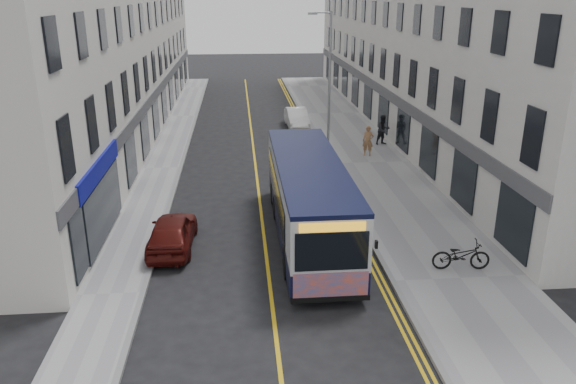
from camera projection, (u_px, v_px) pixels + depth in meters
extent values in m
plane|color=black|center=(268.00, 272.00, 19.06)|extent=(140.00, 140.00, 0.00)
cube|color=gray|center=(369.00, 163.00, 30.81)|extent=(4.50, 64.00, 0.12)
cube|color=gray|center=(162.00, 169.00, 29.86)|extent=(2.00, 64.00, 0.12)
cube|color=slate|center=(329.00, 164.00, 30.62)|extent=(0.18, 64.00, 0.13)
cube|color=slate|center=(181.00, 168.00, 29.95)|extent=(0.18, 64.00, 0.13)
cube|color=gold|center=(256.00, 167.00, 30.30)|extent=(0.12, 64.00, 0.01)
cube|color=gold|center=(321.00, 166.00, 30.60)|extent=(0.10, 64.00, 0.01)
cube|color=gold|center=(324.00, 165.00, 30.62)|extent=(0.10, 64.00, 0.01)
cube|color=silver|center=(421.00, 30.00, 37.51)|extent=(6.00, 46.00, 13.00)
cube|color=silver|center=(108.00, 32.00, 35.78)|extent=(6.00, 46.00, 13.00)
cylinder|color=#92969A|center=(329.00, 86.00, 31.18)|extent=(0.14, 0.14, 8.00)
cylinder|color=#92969A|center=(322.00, 13.00, 29.82)|extent=(1.00, 0.08, 0.08)
cube|color=#92969A|center=(313.00, 14.00, 29.80)|extent=(0.50, 0.18, 0.12)
cube|color=black|center=(309.00, 220.00, 21.40)|extent=(2.38, 10.46, 0.86)
cube|color=#B7B8BE|center=(309.00, 188.00, 20.96)|extent=(2.38, 10.46, 1.71)
cube|color=black|center=(309.00, 164.00, 20.65)|extent=(2.40, 10.46, 0.15)
cube|color=black|center=(276.00, 189.00, 21.46)|extent=(0.04, 8.18, 1.09)
cube|color=black|center=(338.00, 187.00, 21.67)|extent=(0.04, 8.18, 1.09)
cube|color=black|center=(332.00, 252.00, 16.07)|extent=(2.14, 0.04, 1.19)
cube|color=#F74B14|center=(331.00, 287.00, 16.46)|extent=(2.24, 0.04, 0.90)
cube|color=#FEAA1C|center=(333.00, 227.00, 15.81)|extent=(1.90, 0.04, 0.27)
cylinder|color=black|center=(288.00, 265.00, 18.46)|extent=(0.27, 0.95, 0.95)
cylinder|color=black|center=(352.00, 263.00, 18.64)|extent=(0.27, 0.95, 0.95)
cylinder|color=black|center=(277.00, 208.00, 23.37)|extent=(0.27, 0.95, 0.95)
cylinder|color=black|center=(328.00, 206.00, 23.55)|extent=(0.27, 0.95, 0.95)
cylinder|color=black|center=(274.00, 194.00, 24.97)|extent=(0.27, 0.95, 0.95)
cylinder|color=black|center=(322.00, 192.00, 25.15)|extent=(0.27, 0.95, 0.95)
imported|color=black|center=(461.00, 255.00, 18.81)|extent=(1.99, 0.84, 1.02)
imported|color=#9A6C46|center=(368.00, 141.00, 31.76)|extent=(0.73, 0.60, 1.71)
imported|color=black|center=(383.00, 130.00, 34.09)|extent=(1.07, 0.95, 1.82)
imported|color=white|center=(297.00, 118.00, 39.01)|extent=(1.50, 4.00, 1.30)
imported|color=#4F100D|center=(172.00, 232.00, 20.56)|extent=(1.71, 3.95, 1.33)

